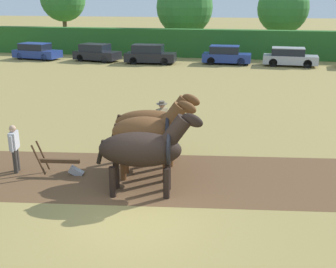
% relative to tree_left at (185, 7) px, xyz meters
% --- Properties ---
extents(ground_plane, '(240.00, 240.00, 0.00)m').
position_rel_tree_left_xyz_m(ground_plane, '(4.75, -35.60, -4.40)').
color(ground_plane, '#998447').
extents(hedgerow, '(70.01, 1.45, 2.55)m').
position_rel_tree_left_xyz_m(hedgerow, '(4.75, -4.99, -3.12)').
color(hedgerow, '#286023').
rests_on(hedgerow, ground).
extents(tree_left, '(5.84, 5.84, 7.33)m').
position_rel_tree_left_xyz_m(tree_left, '(0.00, 0.00, 0.00)').
color(tree_left, '#4C3823').
rests_on(tree_left, ground).
extents(tree_center_left, '(5.15, 5.15, 6.91)m').
position_rel_tree_left_xyz_m(tree_center_left, '(9.91, 1.02, -0.08)').
color(tree_center_left, '#4C3823').
rests_on(tree_center_left, ground).
extents(draft_horse_lead_left, '(2.99, 1.31, 2.43)m').
position_rel_tree_left_xyz_m(draft_horse_lead_left, '(4.68, -34.27, -3.08)').
color(draft_horse_lead_left, black).
rests_on(draft_horse_lead_left, ground).
extents(draft_horse_lead_right, '(2.67, 1.25, 2.50)m').
position_rel_tree_left_xyz_m(draft_horse_lead_right, '(4.51, -33.15, -2.96)').
color(draft_horse_lead_right, brown).
rests_on(draft_horse_lead_right, ground).
extents(draft_horse_trail_left, '(2.89, 1.19, 2.45)m').
position_rel_tree_left_xyz_m(draft_horse_trail_left, '(4.36, -32.02, -3.01)').
color(draft_horse_trail_left, brown).
rests_on(draft_horse_trail_left, ground).
extents(plow, '(1.56, 0.54, 1.13)m').
position_rel_tree_left_xyz_m(plow, '(1.86, -33.52, -4.08)').
color(plow, '#4C331E').
rests_on(plow, ground).
extents(farmer_at_plow, '(0.30, 0.61, 1.54)m').
position_rel_tree_left_xyz_m(farmer_at_plow, '(0.32, -33.60, -3.52)').
color(farmer_at_plow, '#38332D').
rests_on(farmer_at_plow, ground).
extents(farmer_beside_team, '(0.41, 0.59, 1.66)m').
position_rel_tree_left_xyz_m(farmer_beside_team, '(4.23, -30.04, -3.44)').
color(farmer_beside_team, '#28334C').
rests_on(farmer_beside_team, ground).
extents(parked_car_far_left, '(4.44, 2.37, 1.44)m').
position_rel_tree_left_xyz_m(parked_car_far_left, '(-11.96, -9.44, -3.71)').
color(parked_car_far_left, navy).
rests_on(parked_car_far_left, ground).
extents(parked_car_left, '(4.20, 2.52, 1.49)m').
position_rel_tree_left_xyz_m(parked_car_left, '(-6.21, -9.46, -3.69)').
color(parked_car_left, black).
rests_on(parked_car_left, ground).
extents(parked_car_center_left, '(4.30, 1.95, 1.58)m').
position_rel_tree_left_xyz_m(parked_car_center_left, '(-1.27, -9.97, -3.64)').
color(parked_car_center_left, black).
rests_on(parked_car_center_left, ground).
extents(parked_car_center, '(3.99, 1.74, 1.52)m').
position_rel_tree_left_xyz_m(parked_car_center, '(5.06, -8.93, -3.67)').
color(parked_car_center, navy).
rests_on(parked_car_center, ground).
extents(parked_car_center_right, '(4.36, 1.96, 1.49)m').
position_rel_tree_left_xyz_m(parked_car_center_right, '(10.20, -9.04, -3.68)').
color(parked_car_center_right, '#A8A8B2').
rests_on(parked_car_center_right, ground).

